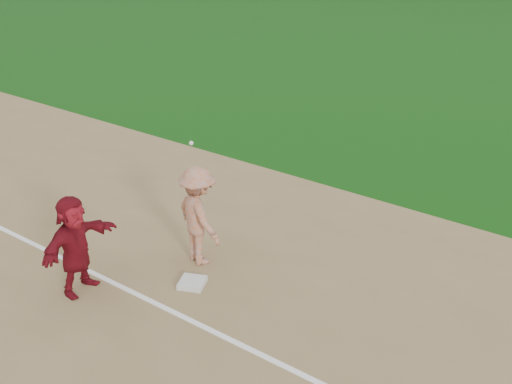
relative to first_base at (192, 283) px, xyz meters
The scene contains 5 objects.
ground 0.25m from the first_base, ahead, with size 160.00×160.00×0.00m, color #10430C.
foul_line 0.82m from the first_base, 73.25° to the right, with size 60.00×0.10×0.01m, color white.
first_base is the anchor object (origin of this frame).
base_runner 2.07m from the first_base, 139.07° to the right, with size 1.62×0.52×1.75m, color maroon.
first_base_play 1.21m from the first_base, 121.59° to the left, with size 1.36×1.05×2.50m.
Camera 1 is at (6.29, -6.86, 6.13)m, focal length 45.00 mm.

